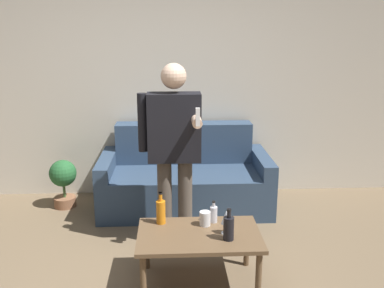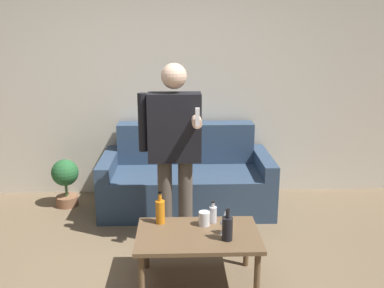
{
  "view_description": "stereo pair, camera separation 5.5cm",
  "coord_description": "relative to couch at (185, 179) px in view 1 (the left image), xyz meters",
  "views": [
    {
      "loc": [
        0.16,
        -2.43,
        1.84
      ],
      "look_at": [
        0.33,
        0.89,
        0.95
      ],
      "focal_mm": 40.0,
      "sensor_mm": 36.0,
      "label": 1
    },
    {
      "loc": [
        0.22,
        -2.44,
        1.84
      ],
      "look_at": [
        0.33,
        0.89,
        0.95
      ],
      "focal_mm": 40.0,
      "sensor_mm": 36.0,
      "label": 2
    }
  ],
  "objects": [
    {
      "name": "cup_on_table",
      "position": [
        0.11,
        -1.35,
        0.16
      ],
      "size": [
        0.08,
        0.08,
        0.11
      ],
      "color": "white",
      "rests_on": "coffee_table"
    },
    {
      "name": "couch",
      "position": [
        0.0,
        0.0,
        0.0
      ],
      "size": [
        1.76,
        0.88,
        0.86
      ],
      "color": "#334760",
      "rests_on": "ground_plane"
    },
    {
      "name": "wine_glass_near",
      "position": [
        0.25,
        -1.49,
        0.23
      ],
      "size": [
        0.08,
        0.08,
        0.18
      ],
      "color": "silver",
      "rests_on": "coffee_table"
    },
    {
      "name": "bottle_green",
      "position": [
        0.25,
        -1.58,
        0.2
      ],
      "size": [
        0.08,
        0.08,
        0.23
      ],
      "color": "black",
      "rests_on": "coffee_table"
    },
    {
      "name": "person_standing_front",
      "position": [
        -0.12,
        -0.83,
        0.62
      ],
      "size": [
        0.52,
        0.42,
        1.58
      ],
      "color": "brown",
      "rests_on": "ground_plane"
    },
    {
      "name": "bottle_orange",
      "position": [
        0.18,
        -1.3,
        0.17
      ],
      "size": [
        0.06,
        0.06,
        0.17
      ],
      "color": "silver",
      "rests_on": "coffee_table"
    },
    {
      "name": "wall_back",
      "position": [
        -0.3,
        0.45,
        1.05
      ],
      "size": [
        8.0,
        0.06,
        2.7
      ],
      "color": "beige",
      "rests_on": "ground_plane"
    },
    {
      "name": "coffee_table",
      "position": [
        0.05,
        -1.48,
        0.06
      ],
      "size": [
        0.9,
        0.57,
        0.41
      ],
      "color": "brown",
      "rests_on": "ground_plane"
    },
    {
      "name": "potted_plant",
      "position": [
        -1.29,
        0.03,
        0.01
      ],
      "size": [
        0.28,
        0.28,
        0.52
      ],
      "color": "#936042",
      "rests_on": "ground_plane"
    },
    {
      "name": "bottle_dark",
      "position": [
        -0.23,
        -1.3,
        0.2
      ],
      "size": [
        0.07,
        0.07,
        0.25
      ],
      "color": "orange",
      "rests_on": "coffee_table"
    }
  ]
}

